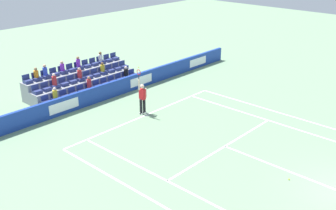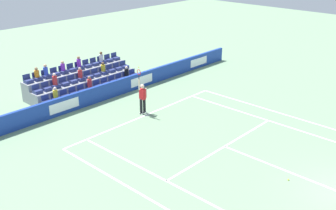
% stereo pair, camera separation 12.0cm
% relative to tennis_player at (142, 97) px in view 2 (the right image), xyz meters
% --- Properties ---
extents(line_baseline, '(10.97, 0.10, 0.01)m').
position_rel_tennis_player_xyz_m(line_baseline, '(0.06, 0.29, -0.99)').
color(line_baseline, white).
rests_on(line_baseline, ground).
extents(line_service, '(8.23, 0.10, 0.01)m').
position_rel_tennis_player_xyz_m(line_service, '(0.06, 5.78, -0.99)').
color(line_service, white).
rests_on(line_service, ground).
extents(line_centre_service, '(0.10, 6.40, 0.01)m').
position_rel_tennis_player_xyz_m(line_centre_service, '(0.06, 8.98, -0.99)').
color(line_centre_service, white).
rests_on(line_centre_service, ground).
extents(line_singles_sideline_left, '(0.10, 11.89, 0.01)m').
position_rel_tennis_player_xyz_m(line_singles_sideline_left, '(4.17, 6.23, -0.99)').
color(line_singles_sideline_left, white).
rests_on(line_singles_sideline_left, ground).
extents(line_singles_sideline_right, '(0.10, 11.89, 0.01)m').
position_rel_tennis_player_xyz_m(line_singles_sideline_right, '(-4.06, 6.23, -0.99)').
color(line_singles_sideline_right, white).
rests_on(line_singles_sideline_right, ground).
extents(line_doubles_sideline_left, '(0.10, 11.89, 0.01)m').
position_rel_tennis_player_xyz_m(line_doubles_sideline_left, '(5.54, 6.23, -0.99)').
color(line_doubles_sideline_left, white).
rests_on(line_doubles_sideline_left, ground).
extents(line_doubles_sideline_right, '(0.10, 11.89, 0.01)m').
position_rel_tennis_player_xyz_m(line_doubles_sideline_right, '(-5.43, 6.23, -0.99)').
color(line_doubles_sideline_right, white).
rests_on(line_doubles_sideline_right, ground).
extents(line_centre_mark, '(0.10, 0.20, 0.01)m').
position_rel_tennis_player_xyz_m(line_centre_mark, '(0.06, 0.39, -0.99)').
color(line_centre_mark, white).
rests_on(line_centre_mark, ground).
extents(sponsor_barrier, '(24.26, 0.22, 1.03)m').
position_rel_tennis_player_xyz_m(sponsor_barrier, '(0.06, -3.30, -0.48)').
color(sponsor_barrier, '#193899').
rests_on(sponsor_barrier, ground).
extents(tennis_player, '(0.53, 0.37, 2.85)m').
position_rel_tennis_player_xyz_m(tennis_player, '(0.00, 0.00, 0.00)').
color(tennis_player, black).
rests_on(tennis_player, ground).
extents(stadium_stand, '(7.44, 2.85, 2.15)m').
position_rel_tennis_player_xyz_m(stadium_stand, '(0.07, -5.62, -0.44)').
color(stadium_stand, gray).
rests_on(stadium_stand, ground).
extents(loose_tennis_ball, '(0.07, 0.07, 0.07)m').
position_rel_tennis_player_xyz_m(loose_tennis_ball, '(0.67, 9.45, -0.96)').
color(loose_tennis_ball, '#D1E533').
rests_on(loose_tennis_ball, ground).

